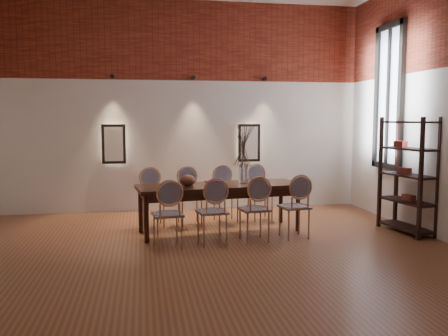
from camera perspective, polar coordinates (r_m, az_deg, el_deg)
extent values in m
cube|color=brown|center=(5.99, -1.95, -11.37)|extent=(7.00, 7.00, 0.02)
cube|color=silver|center=(9.25, -5.05, 7.34)|extent=(7.00, 0.10, 4.00)
cube|color=silver|center=(2.26, 10.61, 11.64)|extent=(7.00, 0.10, 4.00)
cube|color=maroon|center=(9.29, -5.09, 15.07)|extent=(7.00, 0.02, 1.50)
cube|color=#FFEAC6|center=(9.14, -13.11, 2.83)|extent=(0.36, 0.06, 0.66)
cube|color=#FFEAC6|center=(9.36, 3.01, 3.05)|extent=(0.36, 0.06, 0.66)
cylinder|color=black|center=(9.13, -13.31, 10.68)|extent=(0.08, 0.10, 0.08)
cylinder|color=black|center=(9.17, -3.75, 10.80)|extent=(0.08, 0.10, 0.08)
cylinder|color=black|center=(9.42, 4.90, 10.66)|extent=(0.08, 0.10, 0.08)
cube|color=silver|center=(8.77, 19.29, 8.09)|extent=(0.02, 0.78, 2.38)
cube|color=black|center=(8.76, 19.17, 8.09)|extent=(0.08, 0.90, 2.50)
cube|color=black|center=(8.76, 19.17, 8.09)|extent=(0.06, 0.06, 2.40)
cube|color=#36160C|center=(7.46, -0.53, -4.85)|extent=(2.63, 1.14, 0.75)
cylinder|color=silver|center=(7.50, 2.36, -0.74)|extent=(0.14, 0.14, 0.30)
ellipsoid|color=brown|center=(7.20, -4.42, -1.50)|extent=(0.24, 0.24, 0.18)
cube|color=#991C7F|center=(7.58, -1.22, -1.68)|extent=(0.28, 0.21, 0.03)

